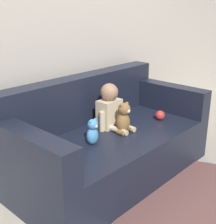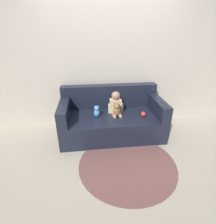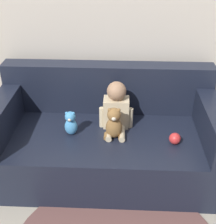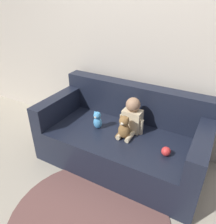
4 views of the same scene
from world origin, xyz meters
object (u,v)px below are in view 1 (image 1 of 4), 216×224
(person_baby, at_px, (110,108))
(couch, at_px, (107,142))
(plush_toy_side, at_px, (93,132))
(toy_ball, at_px, (160,115))
(teddy_bear_brown, at_px, (124,119))

(person_baby, bearing_deg, couch, -159.35)
(plush_toy_side, bearing_deg, toy_ball, -6.00)
(couch, xyz_separation_m, toy_ball, (0.54, -0.19, 0.15))
(couch, xyz_separation_m, teddy_bear_brown, (0.07, -0.14, 0.23))
(plush_toy_side, bearing_deg, person_baby, 21.25)
(couch, bearing_deg, plush_toy_side, -158.57)
(person_baby, bearing_deg, toy_ball, -26.08)
(couch, distance_m, teddy_bear_brown, 0.28)
(person_baby, bearing_deg, plush_toy_side, -158.75)
(toy_ball, bearing_deg, teddy_bear_brown, 173.03)
(teddy_bear_brown, bearing_deg, toy_ball, -6.97)
(person_baby, bearing_deg, teddy_bear_brown, -94.51)
(person_baby, height_order, plush_toy_side, person_baby)
(couch, distance_m, plush_toy_side, 0.36)
(person_baby, relative_size, plush_toy_side, 1.90)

